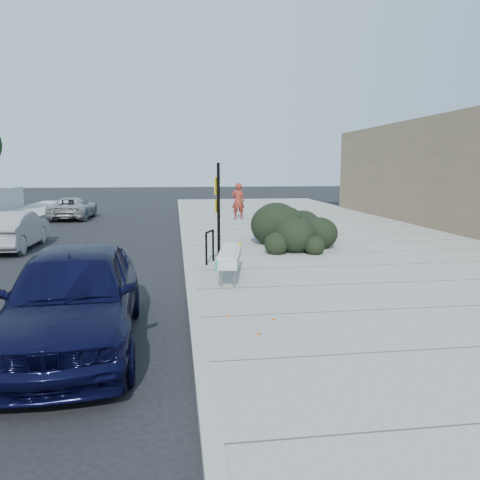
{
  "coord_description": "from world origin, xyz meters",
  "views": [
    {
      "loc": [
        -0.32,
        -10.24,
        2.87
      ],
      "look_at": [
        1.33,
        1.63,
        1.0
      ],
      "focal_mm": 35.0,
      "sensor_mm": 36.0,
      "label": 1
    }
  ],
  "objects_px": {
    "bench": "(230,256)",
    "sedan_navy": "(74,296)",
    "bike_rack": "(210,243)",
    "sign_post": "(218,211)",
    "pedestrian": "(238,201)",
    "wagon_silver": "(13,230)",
    "suv_silver": "(73,208)"
  },
  "relations": [
    {
      "from": "bench",
      "to": "sedan_navy",
      "type": "bearing_deg",
      "value": -118.04
    },
    {
      "from": "pedestrian",
      "to": "bike_rack",
      "type": "bearing_deg",
      "value": 78.16
    },
    {
      "from": "bench",
      "to": "sedan_navy",
      "type": "distance_m",
      "value": 4.73
    },
    {
      "from": "bench",
      "to": "bike_rack",
      "type": "bearing_deg",
      "value": 110.91
    },
    {
      "from": "suv_silver",
      "to": "sedan_navy",
      "type": "bearing_deg",
      "value": 102.38
    },
    {
      "from": "sedan_navy",
      "to": "pedestrian",
      "type": "distance_m",
      "value": 17.72
    },
    {
      "from": "bike_rack",
      "to": "suv_silver",
      "type": "distance_m",
      "value": 15.54
    },
    {
      "from": "pedestrian",
      "to": "sign_post",
      "type": "bearing_deg",
      "value": 79.76
    },
    {
      "from": "sign_post",
      "to": "sedan_navy",
      "type": "xyz_separation_m",
      "value": [
        -2.74,
        -4.6,
        -0.91
      ]
    },
    {
      "from": "suv_silver",
      "to": "wagon_silver",
      "type": "bearing_deg",
      "value": 90.75
    },
    {
      "from": "sign_post",
      "to": "pedestrian",
      "type": "xyz_separation_m",
      "value": [
        2.2,
        12.41,
        -0.65
      ]
    },
    {
      "from": "wagon_silver",
      "to": "suv_silver",
      "type": "bearing_deg",
      "value": -90.14
    },
    {
      "from": "bench",
      "to": "pedestrian",
      "type": "relative_size",
      "value": 1.25
    },
    {
      "from": "bike_rack",
      "to": "sign_post",
      "type": "relative_size",
      "value": 0.33
    },
    {
      "from": "sign_post",
      "to": "pedestrian",
      "type": "distance_m",
      "value": 12.62
    },
    {
      "from": "bike_rack",
      "to": "pedestrian",
      "type": "xyz_separation_m",
      "value": [
        2.35,
        11.4,
        0.39
      ]
    },
    {
      "from": "bench",
      "to": "pedestrian",
      "type": "xyz_separation_m",
      "value": [
        2.0,
        13.31,
        0.39
      ]
    },
    {
      "from": "sign_post",
      "to": "suv_silver",
      "type": "xyz_separation_m",
      "value": [
        -6.78,
        15.06,
        -1.14
      ]
    },
    {
      "from": "sign_post",
      "to": "suv_silver",
      "type": "height_order",
      "value": "sign_post"
    },
    {
      "from": "sign_post",
      "to": "wagon_silver",
      "type": "relative_size",
      "value": 0.69
    },
    {
      "from": "sign_post",
      "to": "suv_silver",
      "type": "distance_m",
      "value": 16.56
    },
    {
      "from": "bench",
      "to": "sedan_navy",
      "type": "relative_size",
      "value": 0.49
    },
    {
      "from": "bench",
      "to": "bike_rack",
      "type": "relative_size",
      "value": 2.53
    },
    {
      "from": "bike_rack",
      "to": "wagon_silver",
      "type": "height_order",
      "value": "wagon_silver"
    },
    {
      "from": "bike_rack",
      "to": "suv_silver",
      "type": "bearing_deg",
      "value": 138.85
    },
    {
      "from": "bike_rack",
      "to": "bench",
      "type": "bearing_deg",
      "value": -55.94
    },
    {
      "from": "wagon_silver",
      "to": "pedestrian",
      "type": "xyz_separation_m",
      "value": [
        8.98,
        7.3,
        0.42
      ]
    },
    {
      "from": "wagon_silver",
      "to": "suv_silver",
      "type": "distance_m",
      "value": 9.94
    },
    {
      "from": "suv_silver",
      "to": "sign_post",
      "type": "bearing_deg",
      "value": 115.01
    },
    {
      "from": "suv_silver",
      "to": "bench",
      "type": "bearing_deg",
      "value": 114.39
    },
    {
      "from": "bench",
      "to": "sedan_navy",
      "type": "xyz_separation_m",
      "value": [
        -2.94,
        -3.7,
        0.12
      ]
    },
    {
      "from": "sedan_navy",
      "to": "suv_silver",
      "type": "xyz_separation_m",
      "value": [
        -4.05,
        19.66,
        -0.22
      ]
    }
  ]
}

